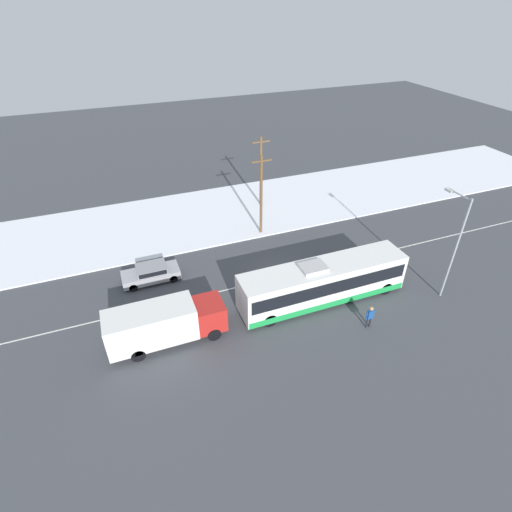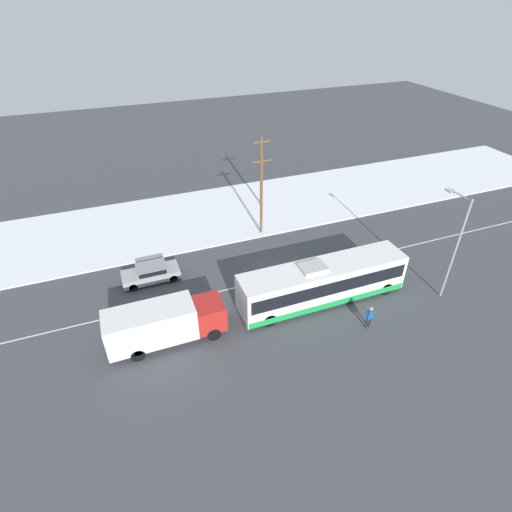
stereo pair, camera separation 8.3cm
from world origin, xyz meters
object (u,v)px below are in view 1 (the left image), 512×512
Objects in this scene: box_truck at (164,323)px; streetlamp at (455,236)px; city_bus at (323,282)px; sedan_car at (151,273)px; utility_pole_roadside at (261,195)px; utility_pole_snowlot at (261,171)px; pedestrian_at_stop at (370,315)px.

box_truck is 0.94× the size of streetlamp.
city_bus is 13.11m from sedan_car.
streetlamp is at bearing 154.96° from sedan_car.
city_bus is 9.47m from streetlamp.
sedan_car is at bearing -161.26° from utility_pole_roadside.
streetlamp is at bearing -6.96° from box_truck.
utility_pole_snowlot is (2.10, 5.30, -0.13)m from utility_pole_roadside.
utility_pole_snowlot is at bearing -144.97° from sedan_car.
box_truck is 4.20× the size of pedestrian_at_stop.
sedan_car is 0.60× the size of utility_pole_snowlot.
utility_pole_roadside is (-2.15, 14.05, 2.84)m from pedestrian_at_stop.
utility_pole_snowlot is at bearing 84.49° from city_bus.
utility_pole_roadside reaches higher than sedan_car.
streetlamp is at bearing -54.54° from utility_pole_roadside.
box_truck reaches higher than sedan_car.
sedan_car is 16.49m from pedestrian_at_stop.
sedan_car is at bearing 88.52° from box_truck.
pedestrian_at_stop is at bearing -81.30° from utility_pole_roadside.
utility_pole_roadside is at bearing 93.22° from city_bus.
streetlamp reaches higher than utility_pole_roadside.
utility_pole_roadside is at bearing 43.93° from box_truck.
sedan_car is 11.63m from utility_pole_roadside.
utility_pole_snowlot is (12.86, 15.67, 2.22)m from box_truck.
box_truck is at bearing 164.10° from pedestrian_at_stop.
utility_pole_snowlot is (-7.02, 18.10, -1.12)m from streetlamp.
box_truck is at bearing 173.04° from streetlamp.
pedestrian_at_stop is 0.24× the size of utility_pole_roadside.
streetlamp reaches higher than utility_pole_snowlot.
streetlamp is 1.06× the size of utility_pole_roadside.
pedestrian_at_stop is 0.25× the size of utility_pole_snowlot.
box_truck is 0.99× the size of utility_pole_roadside.
sedan_car is (0.18, 6.78, -0.82)m from box_truck.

